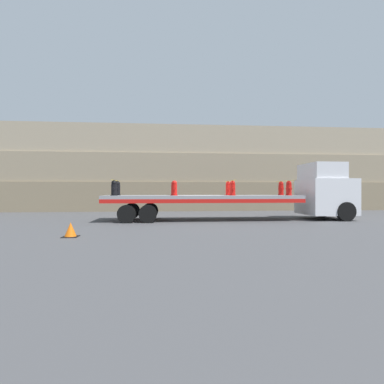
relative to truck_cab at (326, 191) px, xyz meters
name	(u,v)px	position (x,y,z in m)	size (l,w,h in m)	color
ground_plane	(202,220)	(-7.03, 0.00, -1.56)	(120.00, 120.00, 0.00)	#474749
rock_cliff	(190,169)	(-7.03, 8.76, 1.86)	(60.00, 3.30, 6.84)	#84755B
truck_cab	(326,191)	(0.00, 0.00, 0.00)	(2.51, 2.72, 3.13)	silver
flatbed_trailer	(192,200)	(-7.61, 0.00, -0.44)	(10.43, 2.59, 1.35)	gray
fire_hydrant_black_near_0	(114,188)	(-11.65, -0.55, 0.17)	(0.36, 0.58, 0.78)	black
fire_hydrant_black_far_0	(118,188)	(-11.65, 0.55, 0.17)	(0.36, 0.58, 0.78)	black
fire_hydrant_red_near_1	(174,188)	(-8.57, -0.55, 0.17)	(0.36, 0.58, 0.78)	red
fire_hydrant_red_far_1	(174,188)	(-8.57, 0.55, 0.17)	(0.36, 0.58, 0.78)	red
fire_hydrant_red_near_2	(233,188)	(-5.49, -0.55, 0.17)	(0.36, 0.58, 0.78)	red
fire_hydrant_red_far_2	(228,188)	(-5.49, 0.55, 0.17)	(0.36, 0.58, 0.78)	red
fire_hydrant_red_near_3	(289,188)	(-2.42, -0.55, 0.17)	(0.36, 0.58, 0.78)	red
fire_hydrant_red_far_3	(281,189)	(-2.42, 0.55, 0.17)	(0.36, 0.58, 0.78)	red
cargo_strap_rear	(116,180)	(-11.65, 0.00, 0.58)	(0.05, 2.69, 0.01)	yellow
cargo_strap_middle	(230,181)	(-5.49, 0.00, 0.58)	(0.05, 2.69, 0.01)	yellow
cargo_strap_front	(285,181)	(-2.42, 0.00, 0.58)	(0.05, 2.69, 0.01)	yellow
traffic_cone	(71,230)	(-12.28, -5.50, -1.31)	(0.51, 0.51, 0.50)	black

